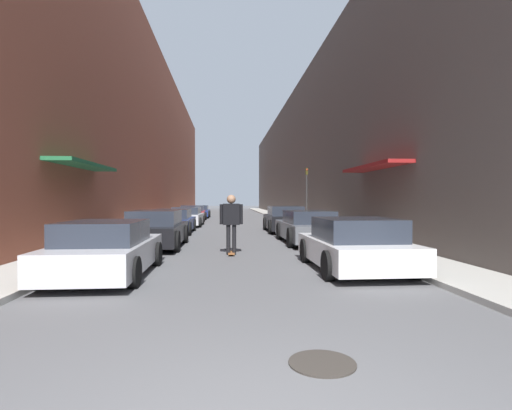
# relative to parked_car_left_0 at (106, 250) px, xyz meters

# --- Properties ---
(ground) EXTENTS (150.36, 150.36, 0.00)m
(ground) POSITION_rel_parked_car_left_0_xyz_m (2.90, 20.77, -0.59)
(ground) COLOR #515154
(curb_strip_left) EXTENTS (1.80, 68.34, 0.12)m
(curb_strip_left) POSITION_rel_parked_car_left_0_xyz_m (-1.84, 27.60, -0.53)
(curb_strip_left) COLOR #A3A099
(curb_strip_left) RESTS_ON ground
(curb_strip_right) EXTENTS (1.80, 68.34, 0.12)m
(curb_strip_right) POSITION_rel_parked_car_left_0_xyz_m (7.64, 27.60, -0.53)
(curb_strip_right) COLOR #A3A099
(curb_strip_right) RESTS_ON ground
(building_row_left) EXTENTS (4.90, 68.34, 14.11)m
(building_row_left) POSITION_rel_parked_car_left_0_xyz_m (-4.74, 27.60, 6.46)
(building_row_left) COLOR brown
(building_row_left) RESTS_ON ground
(building_row_right) EXTENTS (4.90, 68.34, 11.22)m
(building_row_right) POSITION_rel_parked_car_left_0_xyz_m (10.54, 27.60, 5.02)
(building_row_right) COLOR #564C47
(building_row_right) RESTS_ON ground
(parked_car_left_0) EXTENTS (1.93, 4.13, 1.23)m
(parked_car_left_0) POSITION_rel_parked_car_left_0_xyz_m (0.00, 0.00, 0.00)
(parked_car_left_0) COLOR #B7B7BC
(parked_car_left_0) RESTS_ON ground
(parked_car_left_1) EXTENTS (1.91, 4.43, 1.31)m
(parked_car_left_1) POSITION_rel_parked_car_left_0_xyz_m (0.19, 5.23, 0.05)
(parked_car_left_1) COLOR black
(parked_car_left_1) RESTS_ON ground
(parked_car_left_2) EXTENTS (2.04, 4.47, 1.22)m
(parked_car_left_2) POSITION_rel_parked_car_left_0_xyz_m (-0.00, 11.08, 0.00)
(parked_car_left_2) COLOR navy
(parked_car_left_2) RESTS_ON ground
(parked_car_left_3) EXTENTS (1.94, 4.47, 1.21)m
(parked_car_left_3) POSITION_rel_parked_car_left_0_xyz_m (0.20, 16.51, -0.00)
(parked_car_left_3) COLOR #B7B7BC
(parked_car_left_3) RESTS_ON ground
(parked_car_left_4) EXTENTS (2.01, 4.65, 1.23)m
(parked_car_left_4) POSITION_rel_parked_car_left_0_xyz_m (0.05, 22.50, 0.01)
(parked_car_left_4) COLOR maroon
(parked_car_left_4) RESTS_ON ground
(parked_car_left_5) EXTENTS (1.99, 4.13, 1.15)m
(parked_car_left_5) POSITION_rel_parked_car_left_0_xyz_m (0.18, 27.80, -0.02)
(parked_car_left_5) COLOR navy
(parked_car_left_5) RESTS_ON ground
(parked_car_right_0) EXTENTS (2.08, 3.95, 1.25)m
(parked_car_right_0) POSITION_rel_parked_car_left_0_xyz_m (5.72, 0.31, 0.01)
(parked_car_right_0) COLOR silver
(parked_car_right_0) RESTS_ON ground
(parked_car_right_1) EXTENTS (1.96, 4.68, 1.27)m
(parked_car_right_1) POSITION_rel_parked_car_left_0_xyz_m (5.78, 6.18, 0.03)
(parked_car_right_1) COLOR #515459
(parked_car_right_1) RESTS_ON ground
(parked_car_right_2) EXTENTS (1.97, 4.20, 1.35)m
(parked_car_right_2) POSITION_rel_parked_car_left_0_xyz_m (5.69, 11.51, 0.07)
(parked_car_right_2) COLOR black
(parked_car_right_2) RESTS_ON ground
(skateboarder) EXTENTS (0.71, 0.78, 1.84)m
(skateboarder) POSITION_rel_parked_car_left_0_xyz_m (2.80, 3.18, 0.55)
(skateboarder) COLOR brown
(skateboarder) RESTS_ON ground
(manhole_cover) EXTENTS (0.70, 0.70, 0.02)m
(manhole_cover) POSITION_rel_parked_car_left_0_xyz_m (3.63, -4.97, -0.58)
(manhole_cover) COLOR #332D28
(manhole_cover) RESTS_ON ground
(traffic_light) EXTENTS (0.16, 0.22, 3.72)m
(traffic_light) POSITION_rel_parked_car_left_0_xyz_m (8.16, 17.94, 1.81)
(traffic_light) COLOR #2D2D2D
(traffic_light) RESTS_ON curb_strip_right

